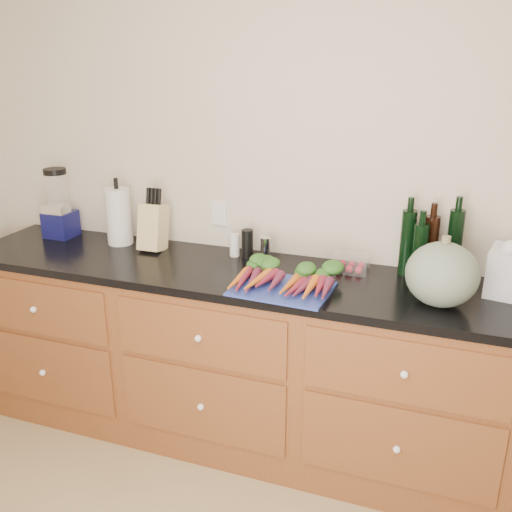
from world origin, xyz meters
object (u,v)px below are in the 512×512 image
at_px(squash, 442,274).
at_px(paper_towel, 119,216).
at_px(tomato_box, 351,263).
at_px(carrots, 285,278).
at_px(blender_appliance, 59,207).
at_px(cutting_board, 282,289).
at_px(knife_block, 153,227).

bearing_deg(squash, paper_towel, 171.58).
bearing_deg(tomato_box, squash, -31.69).
relative_size(carrots, blender_appliance, 1.16).
distance_m(cutting_board, carrots, 0.05).
xyz_separation_m(squash, knife_block, (-1.46, 0.23, -0.01)).
xyz_separation_m(carrots, paper_towel, (-1.02, 0.28, 0.12)).
xyz_separation_m(paper_towel, knife_block, (0.22, -0.02, -0.03)).
xyz_separation_m(squash, blender_appliance, (-2.06, 0.25, 0.04)).
distance_m(carrots, paper_towel, 1.06).
bearing_deg(blender_appliance, knife_block, -1.70).
relative_size(blender_appliance, tomato_box, 2.29).
xyz_separation_m(blender_appliance, knife_block, (0.60, -0.02, -0.05)).
relative_size(blender_appliance, paper_towel, 1.27).
xyz_separation_m(carrots, knife_block, (-0.80, 0.26, 0.08)).
distance_m(squash, blender_appliance, 2.08).
bearing_deg(squash, tomato_box, 148.31).
relative_size(carrots, tomato_box, 2.65).
relative_size(squash, blender_appliance, 0.77).
xyz_separation_m(carrots, squash, (0.66, 0.03, 0.10)).
height_order(cutting_board, carrots, carrots).
height_order(paper_towel, knife_block, paper_towel).
height_order(cutting_board, blender_appliance, blender_appliance).
xyz_separation_m(blender_appliance, tomato_box, (1.64, 0.01, -0.13)).
distance_m(cutting_board, tomato_box, 0.41).
height_order(cutting_board, knife_block, knife_block).
relative_size(carrots, paper_towel, 1.46).
relative_size(carrots, squash, 1.51).
distance_m(carrots, blender_appliance, 1.44).
bearing_deg(paper_towel, knife_block, -5.21).
height_order(blender_appliance, paper_towel, blender_appliance).
bearing_deg(knife_block, tomato_box, 1.65).
relative_size(carrots, knife_block, 1.85).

